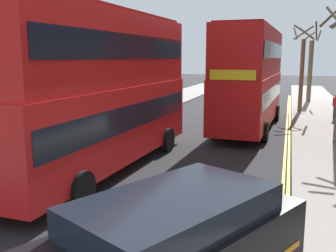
% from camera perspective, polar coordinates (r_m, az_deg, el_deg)
% --- Properties ---
extents(sidewalk_left, '(4.00, 80.00, 0.14)m').
position_cam_1_polar(sidewalk_left, '(20.45, -14.64, -1.36)').
color(sidewalk_left, gray).
rests_on(sidewalk_left, ground).
extents(kerb_line_outer, '(0.10, 56.00, 0.01)m').
position_cam_1_polar(kerb_line_outer, '(15.46, 17.48, -5.45)').
color(kerb_line_outer, yellow).
rests_on(kerb_line_outer, ground).
extents(kerb_line_inner, '(0.10, 56.00, 0.01)m').
position_cam_1_polar(kerb_line_inner, '(15.46, 16.88, -5.42)').
color(kerb_line_inner, yellow).
rests_on(kerb_line_inner, ground).
extents(double_decker_bus_away, '(3.17, 10.91, 5.64)m').
position_cam_1_polar(double_decker_bus_away, '(13.74, -9.92, 5.79)').
color(double_decker_bus_away, red).
rests_on(double_decker_bus_away, ground).
extents(double_decker_bus_oncoming, '(3.15, 10.90, 5.64)m').
position_cam_1_polar(double_decker_bus_oncoming, '(22.20, 12.16, 7.33)').
color(double_decker_bus_oncoming, red).
rests_on(double_decker_bus_oncoming, ground).
extents(pedestrian_far, '(0.34, 0.22, 1.62)m').
position_cam_1_polar(pedestrian_far, '(26.53, 23.59, 2.71)').
color(pedestrian_far, '#2D2D38').
rests_on(pedestrian_far, sidewalk_right).
extents(street_tree_mid, '(1.87, 1.96, 6.48)m').
position_cam_1_polar(street_tree_mid, '(36.52, 20.33, 7.98)').
color(street_tree_mid, '#6B6047').
rests_on(street_tree_mid, sidewalk_right).
extents(street_tree_far, '(1.69, 1.65, 6.29)m').
position_cam_1_polar(street_tree_far, '(29.09, 19.29, 8.06)').
color(street_tree_far, '#6B6047').
rests_on(street_tree_far, sidewalk_right).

